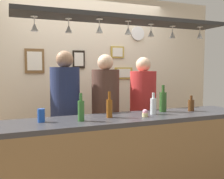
# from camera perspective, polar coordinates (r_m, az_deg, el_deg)

# --- Properties ---
(back_wall) EXTENTS (4.40, 0.06, 2.60)m
(back_wall) POSITION_cam_1_polar(r_m,az_deg,el_deg) (3.96, -5.42, 2.01)
(back_wall) COLOR beige
(back_wall) RESTS_ON ground_plane
(bar_counter) EXTENTS (2.70, 0.55, 1.00)m
(bar_counter) POSITION_cam_1_polar(r_m,az_deg,el_deg) (2.59, 5.14, -13.55)
(bar_counter) COLOR #38383D
(bar_counter) RESTS_ON ground_plane
(overhead_glass_rack) EXTENTS (2.20, 0.36, 0.04)m
(overhead_glass_rack) POSITION_cam_1_polar(r_m,az_deg,el_deg) (2.68, 3.31, 15.09)
(overhead_glass_rack) COLOR black
(hanging_wineglass_far_left) EXTENTS (0.07, 0.07, 0.13)m
(hanging_wineglass_far_left) POSITION_cam_1_polar(r_m,az_deg,el_deg) (2.48, -16.70, 13.15)
(hanging_wineglass_far_left) COLOR silver
(hanging_wineglass_far_left) RESTS_ON overhead_glass_rack
(hanging_wineglass_left) EXTENTS (0.07, 0.07, 0.13)m
(hanging_wineglass_left) POSITION_cam_1_polar(r_m,az_deg,el_deg) (2.52, -9.52, 13.15)
(hanging_wineglass_left) COLOR silver
(hanging_wineglass_left) RESTS_ON overhead_glass_rack
(hanging_wineglass_center_left) EXTENTS (0.07, 0.07, 0.13)m
(hanging_wineglass_center_left) POSITION_cam_1_polar(r_m,az_deg,el_deg) (2.50, -2.79, 13.26)
(hanging_wineglass_center_left) COLOR silver
(hanging_wineglass_center_left) RESTS_ON overhead_glass_rack
(hanging_wineglass_center) EXTENTS (0.07, 0.07, 0.13)m
(hanging_wineglass_center) POSITION_cam_1_polar(r_m,az_deg,el_deg) (2.61, 3.57, 12.89)
(hanging_wineglass_center) COLOR silver
(hanging_wineglass_center) RESTS_ON overhead_glass_rack
(hanging_wineglass_center_right) EXTENTS (0.07, 0.07, 0.13)m
(hanging_wineglass_center_right) POSITION_cam_1_polar(r_m,az_deg,el_deg) (2.81, 8.58, 12.26)
(hanging_wineglass_center_right) COLOR silver
(hanging_wineglass_center_right) RESTS_ON overhead_glass_rack
(hanging_wineglass_right) EXTENTS (0.07, 0.07, 0.13)m
(hanging_wineglass_right) POSITION_cam_1_polar(r_m,az_deg,el_deg) (2.99, 13.15, 11.74)
(hanging_wineglass_right) COLOR silver
(hanging_wineglass_right) RESTS_ON overhead_glass_rack
(hanging_wineglass_far_right) EXTENTS (0.07, 0.07, 0.13)m
(hanging_wineglass_far_right) POSITION_cam_1_polar(r_m,az_deg,el_deg) (3.12, 18.75, 11.32)
(hanging_wineglass_far_right) COLOR silver
(hanging_wineglass_far_right) RESTS_ON overhead_glass_rack
(person_left_navy_shirt) EXTENTS (0.34, 0.34, 1.69)m
(person_left_navy_shirt) POSITION_cam_1_polar(r_m,az_deg,el_deg) (3.07, -10.25, -4.13)
(person_left_navy_shirt) COLOR #2D334C
(person_left_navy_shirt) RESTS_ON ground_plane
(person_middle_brown_shirt) EXTENTS (0.34, 0.34, 1.66)m
(person_middle_brown_shirt) POSITION_cam_1_polar(r_m,az_deg,el_deg) (3.21, -1.45, -4.05)
(person_middle_brown_shirt) COLOR #2D334C
(person_middle_brown_shirt) RESTS_ON ground_plane
(person_right_red_shirt) EXTENTS (0.34, 0.34, 1.63)m
(person_right_red_shirt) POSITION_cam_1_polar(r_m,az_deg,el_deg) (3.43, 6.82, -3.80)
(person_right_red_shirt) COLOR #2D334C
(person_right_red_shirt) RESTS_ON ground_plane
(bottle_beer_amber_tall) EXTENTS (0.06, 0.06, 0.26)m
(bottle_beer_amber_tall) POSITION_cam_1_polar(r_m,az_deg,el_deg) (2.56, -0.57, -3.98)
(bottle_beer_amber_tall) COLOR brown
(bottle_beer_amber_tall) RESTS_ON bar_counter
(bottle_beer_brown_stubby) EXTENTS (0.07, 0.07, 0.18)m
(bottle_beer_brown_stubby) POSITION_cam_1_polar(r_m,az_deg,el_deg) (3.08, 17.03, -3.27)
(bottle_beer_brown_stubby) COLOR #512D14
(bottle_beer_brown_stubby) RESTS_ON bar_counter
(bottle_soda_clear) EXTENTS (0.06, 0.06, 0.23)m
(bottle_soda_clear) POSITION_cam_1_polar(r_m,az_deg,el_deg) (2.78, 9.07, -3.53)
(bottle_soda_clear) COLOR silver
(bottle_soda_clear) RESTS_ON bar_counter
(bottle_beer_green_import) EXTENTS (0.06, 0.06, 0.26)m
(bottle_beer_green_import) POSITION_cam_1_polar(r_m,az_deg,el_deg) (2.41, -6.83, -4.50)
(bottle_beer_green_import) COLOR #336B2D
(bottle_beer_green_import) RESTS_ON bar_counter
(bottle_champagne_green) EXTENTS (0.08, 0.08, 0.30)m
(bottle_champagne_green) POSITION_cam_1_polar(r_m,az_deg,el_deg) (2.96, 11.16, -2.54)
(bottle_champagne_green) COLOR #2D5623
(bottle_champagne_green) RESTS_ON bar_counter
(drink_can) EXTENTS (0.07, 0.07, 0.12)m
(drink_can) POSITION_cam_1_polar(r_m,az_deg,el_deg) (2.44, -15.34, -5.53)
(drink_can) COLOR #1E4CB2
(drink_can) RESTS_ON bar_counter
(cupcake) EXTENTS (0.06, 0.06, 0.08)m
(cupcake) POSITION_cam_1_polar(r_m,az_deg,el_deg) (2.63, 7.30, -5.22)
(cupcake) COLOR beige
(cupcake) RESTS_ON bar_counter
(picture_frame_crest) EXTENTS (0.18, 0.02, 0.26)m
(picture_frame_crest) POSITION_cam_1_polar(r_m,az_deg,el_deg) (3.87, -7.34, 6.60)
(picture_frame_crest) COLOR black
(picture_frame_crest) RESTS_ON back_wall
(picture_frame_lower_pair) EXTENTS (0.30, 0.02, 0.18)m
(picture_frame_lower_pair) POSITION_cam_1_polar(r_m,az_deg,el_deg) (4.12, 2.57, 3.63)
(picture_frame_lower_pair) COLOR #B29338
(picture_frame_lower_pair) RESTS_ON back_wall
(picture_frame_upper_small) EXTENTS (0.22, 0.02, 0.18)m
(picture_frame_upper_small) POSITION_cam_1_polar(r_m,az_deg,el_deg) (4.08, 1.19, 8.23)
(picture_frame_upper_small) COLOR #B29338
(picture_frame_upper_small) RESTS_ON back_wall
(picture_frame_caricature) EXTENTS (0.26, 0.02, 0.34)m
(picture_frame_caricature) POSITION_cam_1_polar(r_m,az_deg,el_deg) (3.76, -16.68, 6.03)
(picture_frame_caricature) COLOR brown
(picture_frame_caricature) RESTS_ON back_wall
(wall_clock) EXTENTS (0.22, 0.03, 0.22)m
(wall_clock) POSITION_cam_1_polar(r_m,az_deg,el_deg) (4.25, 5.69, 12.18)
(wall_clock) COLOR white
(wall_clock) RESTS_ON back_wall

